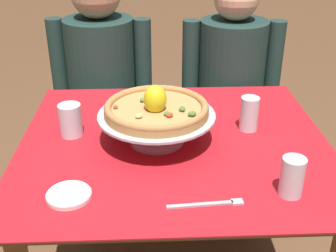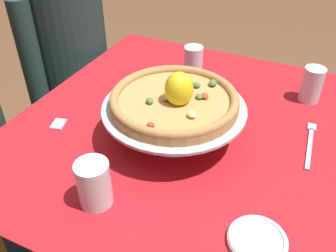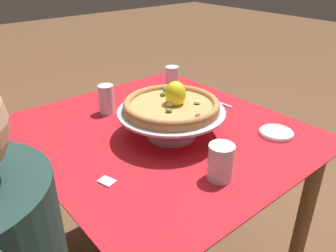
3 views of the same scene
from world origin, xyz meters
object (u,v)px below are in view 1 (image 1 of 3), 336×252
side_plate (69,195)px  diner_left (104,101)px  pizza (156,108)px  diner_right (229,106)px  dinner_fork (210,204)px  sugar_packet (132,101)px  water_glass_side_left (71,122)px  pizza_stand (157,122)px  water_glass_front_right (292,179)px  water_glass_side_right (249,116)px

side_plate → diner_left: bearing=90.2°
pizza → diner_right: diner_right is taller
dinner_fork → diner_left: size_ratio=0.17×
dinner_fork → sugar_packet: size_ratio=4.19×
side_plate → dinner_fork: side_plate is taller
water_glass_side_left → diner_left: bearing=86.2°
side_plate → diner_right: diner_right is taller
water_glass_side_left → diner_right: diner_right is taller
pizza_stand → side_plate: bearing=-129.1°
side_plate → diner_left: size_ratio=0.10×
pizza → diner_left: size_ratio=0.28×
sugar_packet → water_glass_front_right: bearing=-54.8°
water_glass_front_right → dinner_fork: bearing=-170.3°
diner_right → sugar_packet: bearing=-144.8°
side_plate → dinner_fork: size_ratio=0.60×
side_plate → diner_right: bearing=57.3°
pizza_stand → water_glass_front_right: 0.48m
water_glass_side_right → pizza_stand: bearing=-167.2°
diner_left → water_glass_front_right: bearing=-58.9°
water_glass_side_right → dinner_fork: size_ratio=0.58×
pizza_stand → diner_left: (-0.25, 0.70, -0.23)m
water_glass_side_right → sugar_packet: size_ratio=2.44×
sugar_packet → diner_left: diner_left is taller
pizza → water_glass_front_right: size_ratio=3.00×
pizza_stand → dinner_fork: bearing=-69.4°
water_glass_side_left → sugar_packet: (0.20, 0.27, -0.05)m
pizza → water_glass_side_right: pizza is taller
side_plate → sugar_packet: bearing=76.4°
diner_right → water_glass_front_right: bearing=-90.5°
water_glass_side_left → dinner_fork: water_glass_side_left is taller
dinner_fork → sugar_packet: 0.72m
diner_left → water_glass_side_left: bearing=-93.8°
water_glass_front_right → diner_left: diner_left is taller
water_glass_front_right → water_glass_side_left: (-0.66, 0.38, -0.00)m
pizza_stand → water_glass_side_left: bearing=168.6°
pizza → dinner_fork: pizza is taller
pizza → water_glass_side_right: 0.34m
water_glass_front_right → water_glass_side_left: bearing=150.2°
water_glass_side_right → dinner_fork: water_glass_side_right is taller
water_glass_side_left → dinner_fork: 0.60m
water_glass_side_right → water_glass_side_left: water_glass_side_right is taller
pizza → water_glass_front_right: bearing=-41.1°
dinner_fork → pizza: bearing=110.7°
diner_left → sugar_packet: bearing=-66.9°
pizza → dinner_fork: (0.13, -0.35, -0.12)m
water_glass_front_right → diner_left: size_ratio=0.09×
pizza → diner_left: bearing=109.8°
pizza_stand → water_glass_front_right: water_glass_front_right is taller
water_glass_side_right → pizza: bearing=-166.9°
pizza → sugar_packet: bearing=105.8°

